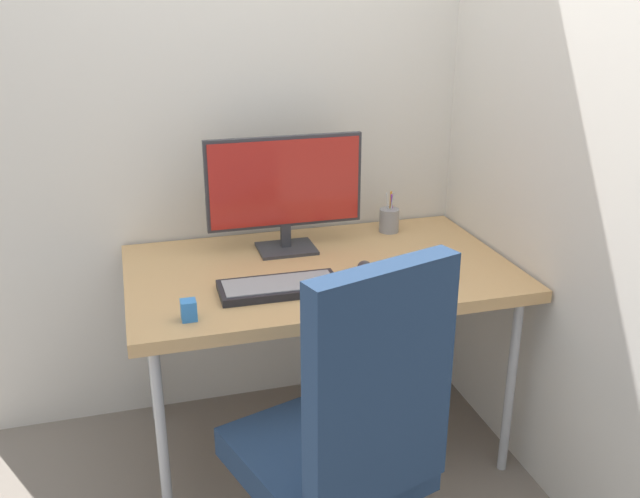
% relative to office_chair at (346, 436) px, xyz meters
% --- Properties ---
extents(ground_plane, '(8.00, 8.00, 0.00)m').
position_rel_office_chair_xyz_m(ground_plane, '(0.13, 0.72, -0.55)').
color(ground_plane, slate).
extents(wall_back, '(2.59, 0.04, 2.80)m').
position_rel_office_chair_xyz_m(wall_back, '(0.13, 1.16, 0.85)').
color(wall_back, silver).
rests_on(wall_back, ground_plane).
extents(wall_side_right, '(0.04, 2.06, 2.80)m').
position_rel_office_chair_xyz_m(wall_side_right, '(0.84, 0.54, 0.85)').
color(wall_side_right, silver).
rests_on(wall_side_right, ground_plane).
extents(desk, '(1.36, 0.83, 0.75)m').
position_rel_office_chair_xyz_m(desk, '(0.13, 0.72, 0.15)').
color(desk, tan).
rests_on(desk, ground_plane).
extents(office_chair, '(0.59, 0.64, 1.09)m').
position_rel_office_chair_xyz_m(office_chair, '(0.00, 0.00, 0.00)').
color(office_chair, black).
rests_on(office_chair, ground_plane).
extents(monitor, '(0.58, 0.17, 0.43)m').
position_rel_office_chair_xyz_m(monitor, '(0.05, 0.92, 0.44)').
color(monitor, '#333338').
rests_on(monitor, desk).
extents(keyboard, '(0.40, 0.18, 0.03)m').
position_rel_office_chair_xyz_m(keyboard, '(-0.05, 0.55, 0.21)').
color(keyboard, black).
rests_on(keyboard, desk).
extents(mouse, '(0.07, 0.09, 0.04)m').
position_rel_office_chair_xyz_m(mouse, '(0.27, 0.63, 0.22)').
color(mouse, '#333338').
rests_on(mouse, desk).
extents(pen_holder, '(0.08, 0.08, 0.17)m').
position_rel_office_chair_xyz_m(pen_holder, '(0.50, 1.01, 0.25)').
color(pen_holder, gray).
rests_on(pen_holder, desk).
extents(notebook, '(0.11, 0.15, 0.02)m').
position_rel_office_chair_xyz_m(notebook, '(0.51, 0.55, 0.21)').
color(notebook, black).
rests_on(notebook, desk).
extents(desk_clamp_accessory, '(0.05, 0.05, 0.06)m').
position_rel_office_chair_xyz_m(desk_clamp_accessory, '(-0.36, 0.42, 0.23)').
color(desk_clamp_accessory, '#337FD8').
rests_on(desk_clamp_accessory, desk).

